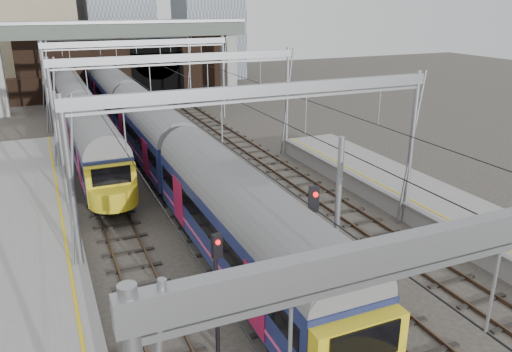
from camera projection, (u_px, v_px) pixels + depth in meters
name	position (u px, v px, depth m)	size (l,w,h in m)	color
ground	(363.00, 352.00, 16.79)	(160.00, 160.00, 0.00)	#38332D
tracks	(216.00, 199.00, 29.76)	(14.40, 80.00, 0.22)	#4C3828
overhead_line	(181.00, 74.00, 33.21)	(16.80, 80.00, 8.00)	gray
retaining_wall	(126.00, 61.00, 60.82)	(28.00, 2.75, 9.00)	#322016
overbridge	(120.00, 39.00, 54.19)	(28.00, 3.00, 9.25)	gray
train_main	(131.00, 110.00, 41.90)	(2.90, 66.95, 4.95)	black
train_second	(74.00, 102.00, 45.88)	(2.67, 46.37, 4.64)	black
signal_near_left	(217.00, 279.00, 15.80)	(0.34, 0.45, 4.46)	black
signal_near_centre	(310.00, 236.00, 17.82)	(0.41, 0.48, 5.17)	black
equip_cover_b	(368.00, 283.00, 20.83)	(0.73, 0.52, 0.09)	#1660AA
equip_cover_c	(280.00, 232.00, 25.39)	(0.75, 0.53, 0.09)	#1660AA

